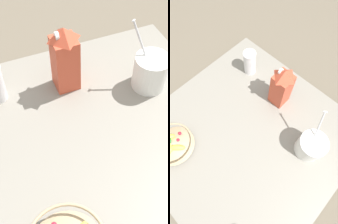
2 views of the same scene
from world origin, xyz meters
The scene contains 6 objects.
ground_plane centered at (0.00, 0.00, 0.00)m, with size 6.00×6.00×0.00m, color #665B4C.
countertop centered at (0.00, 0.00, 0.02)m, with size 0.99×0.99×0.03m.
fruit_bowl centered at (0.30, -0.22, 0.07)m, with size 0.22×0.22×0.08m.
milk_carton centered at (-0.28, -0.02, 0.17)m, with size 0.09×0.09×0.27m.
yogurt_tub centered at (-0.16, 0.28, 0.11)m, with size 0.16×0.13×0.26m.
drinking_cup centered at (-0.31, -0.28, 0.12)m, with size 0.08×0.08×0.15m.
Camera 2 is at (0.17, 0.22, 0.93)m, focal length 28.00 mm.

